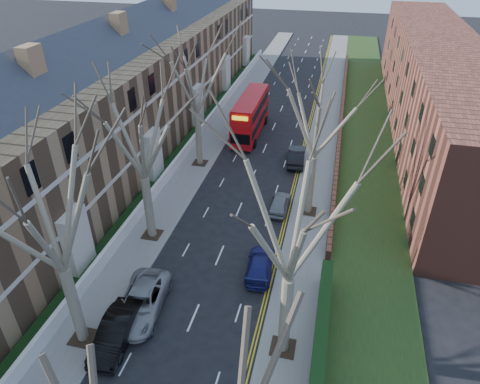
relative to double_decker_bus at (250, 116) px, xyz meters
The scene contains 17 objects.
pavement_left 5.01m from the double_decker_bus, 143.61° to the left, with size 3.00×102.00×0.12m, color slate.
pavement_right 8.99m from the double_decker_bus, 18.05° to the left, with size 3.00×102.00×0.12m, color slate.
terrace_left 12.95m from the double_decker_bus, 154.97° to the right, with size 9.70×78.00×13.60m.
flats_right 21.08m from the double_decker_bus, 18.74° to the left, with size 13.97×54.00×10.00m.
front_wall_left 7.66m from the double_decker_bus, 135.22° to the right, with size 0.30×78.00×1.00m.
grass_verge_right 13.25m from the double_decker_bus, 11.94° to the left, with size 6.00×102.00×0.06m.
tree_left_mid 31.37m from the double_decker_bus, 96.37° to the right, with size 10.50×10.50×14.71m.
tree_left_far 21.76m from the double_decker_bus, 99.46° to the right, with size 10.15×10.15×14.22m.
tree_left_dist 11.64m from the double_decker_bus, 112.18° to the right, with size 10.50×10.50×14.71m.
tree_right_mid 30.33m from the double_decker_bus, 74.17° to the right, with size 10.50×10.50×14.71m.
tree_right_far 17.87m from the double_decker_bus, 60.69° to the right, with size 10.15×10.15×14.22m.
double_decker_bus is the anchor object (origin of this frame).
car_left_mid 30.01m from the double_decker_bus, 92.64° to the right, with size 1.65×4.73×1.56m, color black.
car_left_far 27.54m from the double_decker_bus, 91.95° to the right, with size 2.58×5.59×1.55m, color gray.
car_right_near 23.02m from the double_decker_bus, 76.12° to the right, with size 1.78×4.39×1.27m, color navy.
car_right_mid 15.59m from the double_decker_bus, 68.60° to the right, with size 1.52×3.78×1.29m, color gray.
car_right_far 8.41m from the double_decker_bus, 44.14° to the right, with size 1.63×4.66×1.54m, color black.
Camera 1 is at (6.99, -7.96, 20.58)m, focal length 32.00 mm.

